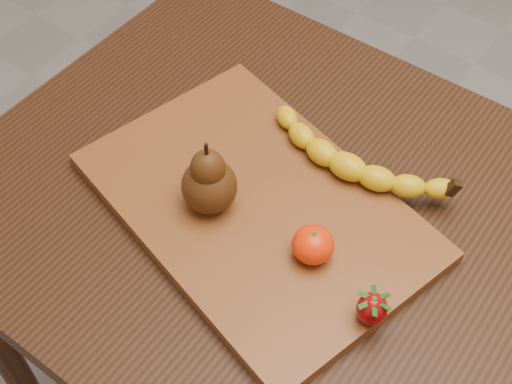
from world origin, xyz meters
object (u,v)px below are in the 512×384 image
Objects in this scene: table at (320,269)px; pear at (208,176)px; cutting_board at (256,206)px; mandarin at (313,245)px.

pear reaches higher than table.
pear is (-0.05, -0.04, 0.07)m from cutting_board.
pear is at bearing -153.44° from table.
table is 0.14m from cutting_board.
mandarin reaches higher than cutting_board.
table is 19.10× the size of mandarin.
mandarin is at bearing -75.39° from table.
table is at bearing 33.43° from cutting_board.
mandarin is at bearing 4.29° from pear.
mandarin is (0.01, -0.06, 0.14)m from table.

